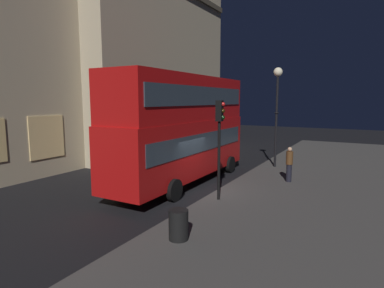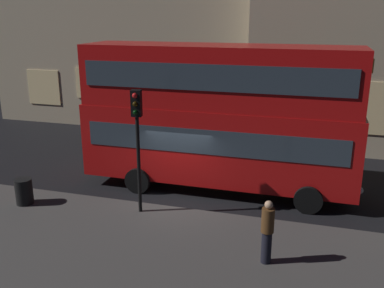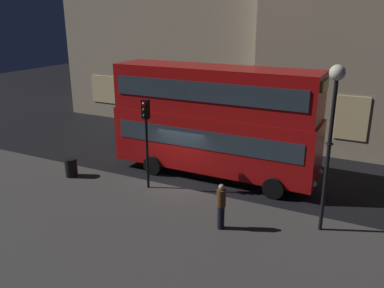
{
  "view_description": "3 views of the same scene",
  "coord_description": "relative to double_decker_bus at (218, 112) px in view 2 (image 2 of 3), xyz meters",
  "views": [
    {
      "loc": [
        -12.83,
        -6.93,
        4.31
      ],
      "look_at": [
        0.19,
        0.33,
        2.25
      ],
      "focal_mm": 29.83,
      "sensor_mm": 36.0,
      "label": 1
    },
    {
      "loc": [
        4.6,
        -13.81,
        6.6
      ],
      "look_at": [
        0.48,
        0.26,
        2.11
      ],
      "focal_mm": 40.07,
      "sensor_mm": 36.0,
      "label": 2
    },
    {
      "loc": [
        8.73,
        -15.96,
        7.88
      ],
      "look_at": [
        0.73,
        -0.07,
        2.06
      ],
      "focal_mm": 37.36,
      "sensor_mm": 36.0,
      "label": 3
    }
  ],
  "objects": [
    {
      "name": "ground_plane",
      "position": [
        -1.17,
        -1.43,
        -3.06
      ],
      "size": [
        80.0,
        80.0,
        0.0
      ],
      "primitive_type": "plane",
      "color": "black"
    },
    {
      "name": "double_decker_bus",
      "position": [
        0.0,
        0.0,
        0.0
      ],
      "size": [
        10.38,
        2.79,
        5.51
      ],
      "rotation": [
        0.0,
        0.0,
        0.0
      ],
      "color": "#B20F0F",
      "rests_on": "ground"
    },
    {
      "name": "traffic_light_near_kerb",
      "position": [
        -1.99,
        -2.97,
        0.05
      ],
      "size": [
        0.35,
        0.38,
        4.18
      ],
      "rotation": [
        0.0,
        0.0,
        0.14
      ],
      "color": "black",
      "rests_on": "sidewalk_slab"
    },
    {
      "name": "pedestrian",
      "position": [
        2.49,
        -4.9,
        -2.01
      ],
      "size": [
        0.35,
        0.35,
        1.81
      ],
      "rotation": [
        0.0,
        0.0,
        5.26
      ],
      "color": "black",
      "rests_on": "sidewalk_slab"
    },
    {
      "name": "litter_bin",
      "position": [
        -6.17,
        -3.53,
        -2.48
      ],
      "size": [
        0.6,
        0.6,
        0.92
      ],
      "primitive_type": "cylinder",
      "color": "black",
      "rests_on": "sidewalk_slab"
    }
  ]
}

